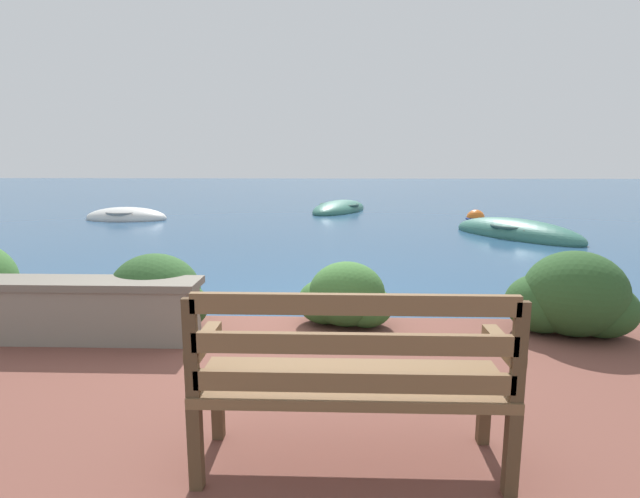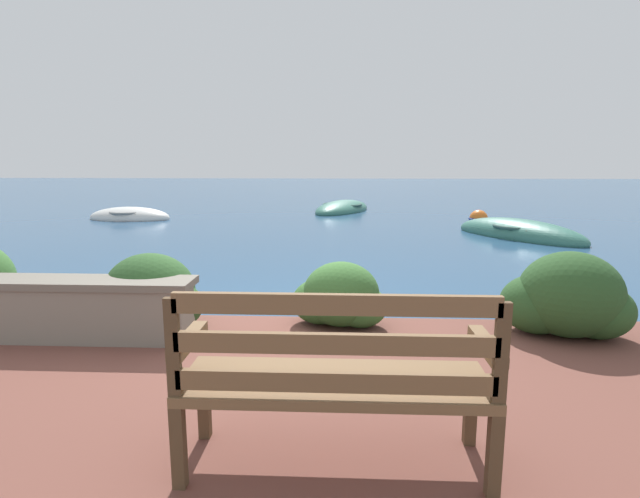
% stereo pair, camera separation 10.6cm
% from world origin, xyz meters
% --- Properties ---
extents(ground_plane, '(80.00, 80.00, 0.00)m').
position_xyz_m(ground_plane, '(0.00, 0.00, 0.00)').
color(ground_plane, navy).
extents(park_bench, '(1.48, 0.48, 0.93)m').
position_xyz_m(park_bench, '(0.79, -2.38, 0.70)').
color(park_bench, brown).
rests_on(park_bench, patio_terrace).
extents(stone_wall, '(1.92, 0.39, 0.52)m').
position_xyz_m(stone_wall, '(-1.36, -0.68, 0.48)').
color(stone_wall, gray).
rests_on(stone_wall, patio_terrace).
extents(hedge_clump_left, '(0.99, 0.71, 0.67)m').
position_xyz_m(hedge_clump_left, '(-0.89, -0.37, 0.51)').
color(hedge_clump_left, '#284C23').
rests_on(hedge_clump_left, patio_terrace).
extents(hedge_clump_centre, '(0.86, 0.62, 0.58)m').
position_xyz_m(hedge_clump_centre, '(0.80, -0.23, 0.47)').
color(hedge_clump_centre, '#38662D').
rests_on(hedge_clump_centre, patio_terrace).
extents(hedge_clump_right, '(1.07, 0.77, 0.73)m').
position_xyz_m(hedge_clump_right, '(2.73, -0.40, 0.53)').
color(hedge_clump_right, '#284C23').
rests_on(hedge_clump_right, patio_terrace).
extents(rowboat_nearest, '(2.74, 3.33, 0.70)m').
position_xyz_m(rowboat_nearest, '(4.72, 6.56, 0.06)').
color(rowboat_nearest, '#336B5B').
rests_on(rowboat_nearest, ground_plane).
extents(rowboat_mid, '(2.41, 1.29, 0.62)m').
position_xyz_m(rowboat_mid, '(-5.29, 9.39, 0.06)').
color(rowboat_mid, silver).
rests_on(rowboat_mid, ground_plane).
extents(rowboat_far, '(2.40, 3.45, 0.63)m').
position_xyz_m(rowboat_far, '(0.79, 11.92, 0.06)').
color(rowboat_far, '#336B5B').
rests_on(rowboat_far, ground_plane).
extents(mooring_buoy, '(0.54, 0.54, 0.50)m').
position_xyz_m(mooring_buoy, '(4.54, 9.23, 0.09)').
color(mooring_buoy, orange).
rests_on(mooring_buoy, ground_plane).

